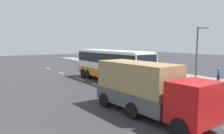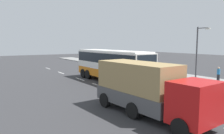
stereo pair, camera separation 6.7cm
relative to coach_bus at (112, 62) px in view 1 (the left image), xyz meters
name	(u,v)px [view 1 (the left image)]	position (x,y,z in m)	size (l,w,h in m)	color
ground_plane	(120,83)	(1.22, 0.29, -2.18)	(120.00, 120.00, 0.00)	#333335
sidewalk_curb	(177,76)	(1.22, 9.42, -2.10)	(80.00, 4.00, 0.15)	gray
lane_centreline	(88,82)	(-1.40, -2.19, -2.17)	(34.23, 0.16, 0.01)	white
coach_bus	(112,62)	(0.00, 0.00, 0.00)	(11.39, 2.99, 3.51)	orange
cargo_truck	(146,88)	(10.47, -4.22, -0.49)	(8.00, 2.92, 3.15)	red
pedestrian_near_curb	(219,73)	(6.82, 9.38, -1.11)	(0.32, 0.32, 1.60)	black
street_lamp	(198,50)	(5.11, 8.08, 1.41)	(1.57, 0.24, 5.93)	#47474C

